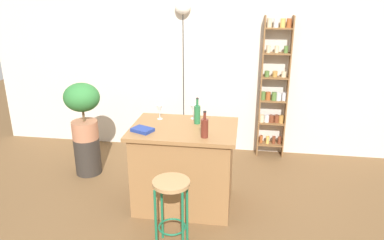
{
  "coord_description": "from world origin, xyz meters",
  "views": [
    {
      "loc": [
        0.63,
        -3.3,
        2.31
      ],
      "look_at": [
        0.05,
        0.55,
        0.93
      ],
      "focal_mm": 34.16,
      "sensor_mm": 36.0,
      "label": 1
    }
  ],
  "objects_px": {
    "pendant_globe_light": "(183,8)",
    "plant_stool": "(88,156)",
    "wine_glass_left": "(160,109)",
    "potted_plant": "(83,107)",
    "bar_stool": "(172,199)",
    "wine_glass_center": "(193,109)",
    "bottle_sauce_amber": "(205,128)",
    "cookbook": "(142,130)",
    "bottle_wine_red": "(197,114)",
    "spice_shelf": "(274,89)"
  },
  "relations": [
    {
      "from": "plant_stool",
      "to": "bottle_wine_red",
      "type": "height_order",
      "value": "bottle_wine_red"
    },
    {
      "from": "bottle_wine_red",
      "to": "cookbook",
      "type": "distance_m",
      "value": 0.63
    },
    {
      "from": "wine_glass_center",
      "to": "cookbook",
      "type": "bearing_deg",
      "value": -134.23
    },
    {
      "from": "plant_stool",
      "to": "bottle_sauce_amber",
      "type": "height_order",
      "value": "bottle_sauce_amber"
    },
    {
      "from": "plant_stool",
      "to": "pendant_globe_light",
      "type": "relative_size",
      "value": 0.22
    },
    {
      "from": "spice_shelf",
      "to": "pendant_globe_light",
      "type": "xyz_separation_m",
      "value": [
        -1.3,
        0.05,
        1.07
      ]
    },
    {
      "from": "plant_stool",
      "to": "potted_plant",
      "type": "distance_m",
      "value": 0.68
    },
    {
      "from": "bar_stool",
      "to": "wine_glass_left",
      "type": "relative_size",
      "value": 4.32
    },
    {
      "from": "bottle_wine_red",
      "to": "wine_glass_center",
      "type": "xyz_separation_m",
      "value": [
        -0.06,
        0.15,
        0.01
      ]
    },
    {
      "from": "wine_glass_left",
      "to": "pendant_globe_light",
      "type": "relative_size",
      "value": 0.07
    },
    {
      "from": "wine_glass_left",
      "to": "pendant_globe_light",
      "type": "height_order",
      "value": "pendant_globe_light"
    },
    {
      "from": "wine_glass_center",
      "to": "bottle_sauce_amber",
      "type": "bearing_deg",
      "value": -70.54
    },
    {
      "from": "plant_stool",
      "to": "pendant_globe_light",
      "type": "bearing_deg",
      "value": 41.56
    },
    {
      "from": "cookbook",
      "to": "bottle_sauce_amber",
      "type": "bearing_deg",
      "value": 18.12
    },
    {
      "from": "pendant_globe_light",
      "to": "plant_stool",
      "type": "bearing_deg",
      "value": -138.44
    },
    {
      "from": "bottle_sauce_amber",
      "to": "pendant_globe_light",
      "type": "xyz_separation_m",
      "value": [
        -0.52,
        1.79,
        1.05
      ]
    },
    {
      "from": "bottle_wine_red",
      "to": "wine_glass_center",
      "type": "distance_m",
      "value": 0.17
    },
    {
      "from": "bar_stool",
      "to": "plant_stool",
      "type": "distance_m",
      "value": 1.95
    },
    {
      "from": "bottle_wine_red",
      "to": "wine_glass_left",
      "type": "distance_m",
      "value": 0.45
    },
    {
      "from": "bar_stool",
      "to": "plant_stool",
      "type": "relative_size",
      "value": 1.43
    },
    {
      "from": "plant_stool",
      "to": "bottle_sauce_amber",
      "type": "xyz_separation_m",
      "value": [
        1.64,
        -0.79,
        0.79
      ]
    },
    {
      "from": "bar_stool",
      "to": "pendant_globe_light",
      "type": "relative_size",
      "value": 0.32
    },
    {
      "from": "bar_stool",
      "to": "potted_plant",
      "type": "height_order",
      "value": "potted_plant"
    },
    {
      "from": "spice_shelf",
      "to": "potted_plant",
      "type": "relative_size",
      "value": 2.72
    },
    {
      "from": "spice_shelf",
      "to": "plant_stool",
      "type": "height_order",
      "value": "spice_shelf"
    },
    {
      "from": "bar_stool",
      "to": "wine_glass_center",
      "type": "bearing_deg",
      "value": 87.67
    },
    {
      "from": "bar_stool",
      "to": "wine_glass_center",
      "type": "relative_size",
      "value": 4.32
    },
    {
      "from": "bottle_sauce_amber",
      "to": "cookbook",
      "type": "xyz_separation_m",
      "value": [
        -0.65,
        0.06,
        -0.09
      ]
    },
    {
      "from": "wine_glass_left",
      "to": "pendant_globe_light",
      "type": "xyz_separation_m",
      "value": [
        0.04,
        1.32,
        1.03
      ]
    },
    {
      "from": "cookbook",
      "to": "pendant_globe_light",
      "type": "height_order",
      "value": "pendant_globe_light"
    },
    {
      "from": "spice_shelf",
      "to": "bottle_sauce_amber",
      "type": "bearing_deg",
      "value": -114.08
    },
    {
      "from": "bottle_wine_red",
      "to": "cookbook",
      "type": "xyz_separation_m",
      "value": [
        -0.53,
        -0.32,
        -0.09
      ]
    },
    {
      "from": "wine_glass_center",
      "to": "wine_glass_left",
      "type": "bearing_deg",
      "value": -169.35
    },
    {
      "from": "spice_shelf",
      "to": "cookbook",
      "type": "relative_size",
      "value": 9.55
    },
    {
      "from": "wine_glass_left",
      "to": "wine_glass_center",
      "type": "relative_size",
      "value": 1.0
    },
    {
      "from": "plant_stool",
      "to": "bottle_sauce_amber",
      "type": "relative_size",
      "value": 1.8
    },
    {
      "from": "bottle_sauce_amber",
      "to": "pendant_globe_light",
      "type": "distance_m",
      "value": 2.14
    },
    {
      "from": "pendant_globe_light",
      "to": "potted_plant",
      "type": "bearing_deg",
      "value": -138.44
    },
    {
      "from": "bar_stool",
      "to": "plant_stool",
      "type": "bearing_deg",
      "value": 136.83
    },
    {
      "from": "spice_shelf",
      "to": "plant_stool",
      "type": "bearing_deg",
      "value": -158.58
    },
    {
      "from": "plant_stool",
      "to": "bottle_sauce_amber",
      "type": "distance_m",
      "value": 1.99
    },
    {
      "from": "wine_glass_left",
      "to": "potted_plant",
      "type": "bearing_deg",
      "value": 163.25
    },
    {
      "from": "potted_plant",
      "to": "wine_glass_center",
      "type": "xyz_separation_m",
      "value": [
        1.45,
        -0.25,
        0.12
      ]
    },
    {
      "from": "cookbook",
      "to": "potted_plant",
      "type": "bearing_deg",
      "value": 167.19
    },
    {
      "from": "bar_stool",
      "to": "wine_glass_left",
      "type": "bearing_deg",
      "value": 108.38
    },
    {
      "from": "plant_stool",
      "to": "wine_glass_left",
      "type": "xyz_separation_m",
      "value": [
        1.08,
        -0.32,
        0.8
      ]
    },
    {
      "from": "cookbook",
      "to": "pendant_globe_light",
      "type": "distance_m",
      "value": 2.07
    },
    {
      "from": "wine_glass_left",
      "to": "bar_stool",
      "type": "bearing_deg",
      "value": -71.62
    },
    {
      "from": "wine_glass_left",
      "to": "pendant_globe_light",
      "type": "bearing_deg",
      "value": 88.07
    },
    {
      "from": "spice_shelf",
      "to": "wine_glass_left",
      "type": "xyz_separation_m",
      "value": [
        -1.34,
        -1.27,
        0.04
      ]
    }
  ]
}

